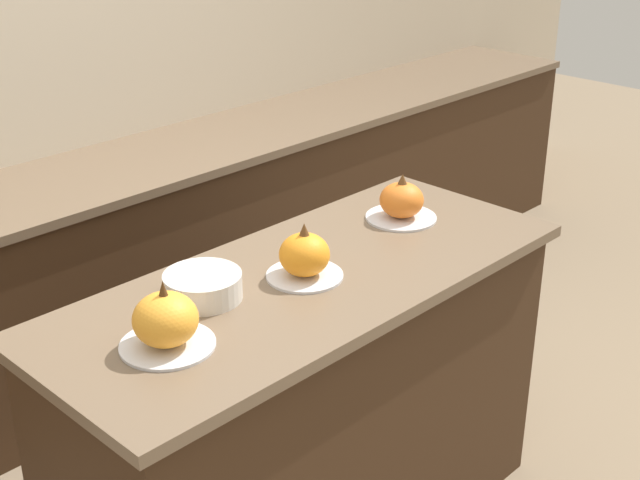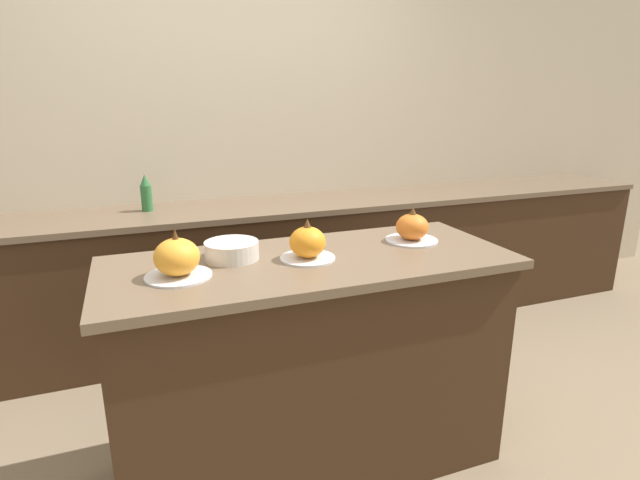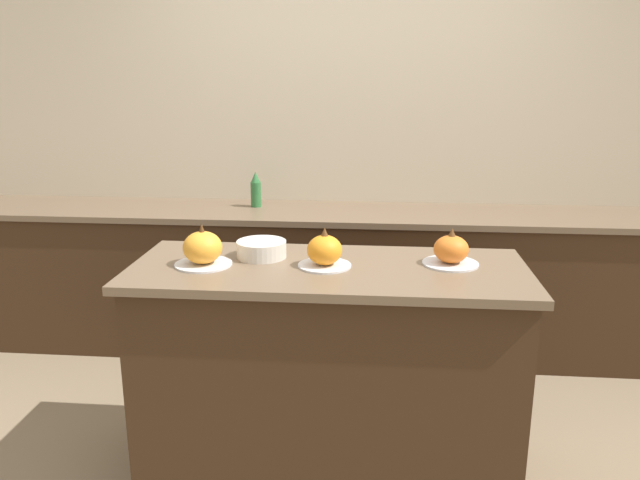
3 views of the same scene
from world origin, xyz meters
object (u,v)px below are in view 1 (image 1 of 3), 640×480
at_px(pumpkin_cake_left, 166,322).
at_px(pumpkin_cake_center, 304,257).
at_px(pumpkin_cake_right, 402,202).
at_px(mixing_bowl, 203,286).

bearing_deg(pumpkin_cake_left, pumpkin_cake_center, 3.41).
height_order(pumpkin_cake_left, pumpkin_cake_center, pumpkin_cake_left).
height_order(pumpkin_cake_right, mixing_bowl, pumpkin_cake_right).
relative_size(pumpkin_cake_right, mixing_bowl, 1.09).
bearing_deg(mixing_bowl, pumpkin_cake_right, -2.22).
bearing_deg(pumpkin_cake_right, mixing_bowl, 177.78).
relative_size(pumpkin_cake_left, mixing_bowl, 1.11).
distance_m(pumpkin_cake_left, pumpkin_cake_right, 1.00).
distance_m(pumpkin_cake_right, mixing_bowl, 0.78).
bearing_deg(mixing_bowl, pumpkin_cake_left, -148.74).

